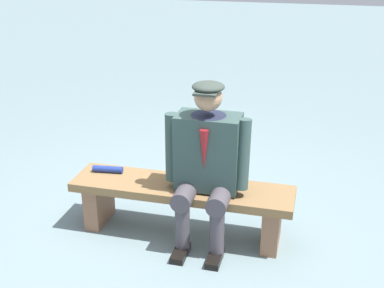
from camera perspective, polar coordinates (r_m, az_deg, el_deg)
ground_plane at (r=4.13m, az=-1.12°, el=-9.88°), size 30.00×30.00×0.00m
bench at (r=3.97m, az=-1.15°, el=-6.12°), size 1.72×0.41×0.43m
seated_man at (r=3.72m, az=1.64°, el=-1.74°), size 0.64×0.57×1.26m
rolled_magazine at (r=4.16m, az=-9.44°, el=-2.81°), size 0.25×0.08×0.05m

